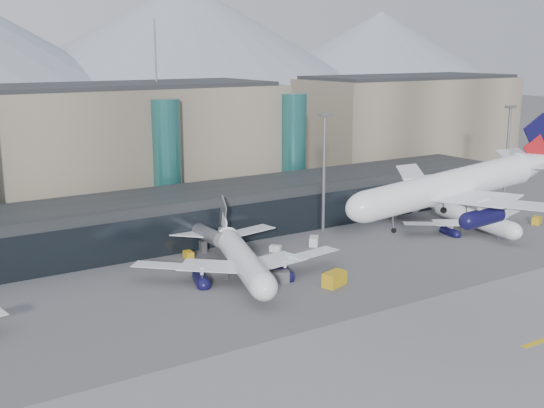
{
  "coord_description": "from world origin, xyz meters",
  "views": [
    {
      "loc": [
        -57.83,
        -67.71,
        38.87
      ],
      "look_at": [
        6.36,
        32.0,
        11.86
      ],
      "focal_mm": 45.0,
      "sensor_mm": 36.0,
      "label": 1
    }
  ],
  "objects_px": {
    "lightmast_right": "(507,152)",
    "veh_h": "(334,279)",
    "jet_parked_mid": "(238,247)",
    "veh_d": "(314,241)",
    "veh_c": "(279,277)",
    "lightmast_mid": "(324,165)",
    "veh_b": "(188,255)",
    "hero_jet": "(469,174)",
    "jet_parked_right": "(464,211)",
    "veh_e": "(537,221)",
    "veh_g": "(275,249)"
  },
  "relations": [
    {
      "from": "lightmast_right",
      "to": "hero_jet",
      "type": "bearing_deg",
      "value": -145.4
    },
    {
      "from": "veh_b",
      "to": "veh_e",
      "type": "height_order",
      "value": "veh_e"
    },
    {
      "from": "lightmast_right",
      "to": "jet_parked_mid",
      "type": "relative_size",
      "value": 0.65
    },
    {
      "from": "veh_c",
      "to": "veh_h",
      "type": "relative_size",
      "value": 0.79
    },
    {
      "from": "lightmast_mid",
      "to": "veh_h",
      "type": "relative_size",
      "value": 5.86
    },
    {
      "from": "jet_parked_right",
      "to": "veh_c",
      "type": "bearing_deg",
      "value": 107.1
    },
    {
      "from": "lightmast_mid",
      "to": "veh_h",
      "type": "bearing_deg",
      "value": -123.92
    },
    {
      "from": "veh_d",
      "to": "veh_e",
      "type": "height_order",
      "value": "veh_d"
    },
    {
      "from": "lightmast_mid",
      "to": "hero_jet",
      "type": "xyz_separation_m",
      "value": [
        -15.66,
        -53.29,
        7.76
      ]
    },
    {
      "from": "hero_jet",
      "to": "veh_g",
      "type": "distance_m",
      "value": 50.08
    },
    {
      "from": "jet_parked_right",
      "to": "hero_jet",
      "type": "bearing_deg",
      "value": 140.3
    },
    {
      "from": "lightmast_mid",
      "to": "veh_b",
      "type": "xyz_separation_m",
      "value": [
        -34.08,
        -2.86,
        -13.72
      ]
    },
    {
      "from": "veh_c",
      "to": "veh_d",
      "type": "bearing_deg",
      "value": 68.41
    },
    {
      "from": "jet_parked_right",
      "to": "veh_h",
      "type": "distance_m",
      "value": 49.55
    },
    {
      "from": "hero_jet",
      "to": "veh_d",
      "type": "xyz_separation_m",
      "value": [
        6.89,
        44.68,
        -21.28
      ]
    },
    {
      "from": "veh_c",
      "to": "lightmast_right",
      "type": "bearing_deg",
      "value": 40.57
    },
    {
      "from": "veh_b",
      "to": "veh_h",
      "type": "height_order",
      "value": "veh_h"
    },
    {
      "from": "veh_h",
      "to": "lightmast_right",
      "type": "bearing_deg",
      "value": -1.49
    },
    {
      "from": "lightmast_right",
      "to": "veh_e",
      "type": "xyz_separation_m",
      "value": [
        -5.93,
        -14.14,
        -13.59
      ]
    },
    {
      "from": "veh_b",
      "to": "veh_h",
      "type": "bearing_deg",
      "value": -146.81
    },
    {
      "from": "lightmast_right",
      "to": "veh_h",
      "type": "relative_size",
      "value": 5.86
    },
    {
      "from": "jet_parked_mid",
      "to": "veh_h",
      "type": "xyz_separation_m",
      "value": [
        10.2,
        -14.52,
        -3.58
      ]
    },
    {
      "from": "jet_parked_right",
      "to": "lightmast_right",
      "type": "bearing_deg",
      "value": -62.39
    },
    {
      "from": "veh_b",
      "to": "veh_g",
      "type": "bearing_deg",
      "value": -101.82
    },
    {
      "from": "veh_e",
      "to": "veh_h",
      "type": "xyz_separation_m",
      "value": [
        -64.24,
        -7.86,
        0.37
      ]
    },
    {
      "from": "jet_parked_mid",
      "to": "veh_h",
      "type": "bearing_deg",
      "value": -127.37
    },
    {
      "from": "veh_h",
      "to": "hero_jet",
      "type": "bearing_deg",
      "value": -97.93
    },
    {
      "from": "lightmast_mid",
      "to": "jet_parked_right",
      "type": "relative_size",
      "value": 0.78
    },
    {
      "from": "lightmast_mid",
      "to": "hero_jet",
      "type": "distance_m",
      "value": 56.08
    },
    {
      "from": "veh_e",
      "to": "veh_g",
      "type": "distance_m",
      "value": 63.4
    },
    {
      "from": "jet_parked_mid",
      "to": "veh_e",
      "type": "xyz_separation_m",
      "value": [
        74.44,
        -6.66,
        -3.96
      ]
    },
    {
      "from": "veh_b",
      "to": "hero_jet",
      "type": "bearing_deg",
      "value": -153.88
    },
    {
      "from": "veh_e",
      "to": "veh_h",
      "type": "distance_m",
      "value": 64.72
    },
    {
      "from": "jet_parked_right",
      "to": "veh_c",
      "type": "relative_size",
      "value": 9.51
    },
    {
      "from": "jet_parked_mid",
      "to": "jet_parked_right",
      "type": "xyz_separation_m",
      "value": [
        57.54,
        -0.2,
        -0.78
      ]
    },
    {
      "from": "jet_parked_right",
      "to": "veh_b",
      "type": "bearing_deg",
      "value": 87.2
    },
    {
      "from": "veh_b",
      "to": "veh_h",
      "type": "relative_size",
      "value": 0.55
    },
    {
      "from": "veh_b",
      "to": "jet_parked_mid",
      "type": "bearing_deg",
      "value": -157.55
    },
    {
      "from": "jet_parked_mid",
      "to": "veh_d",
      "type": "xyz_separation_m",
      "value": [
        21.6,
        6.87,
        -3.89
      ]
    },
    {
      "from": "veh_d",
      "to": "veh_b",
      "type": "bearing_deg",
      "value": 118.36
    },
    {
      "from": "veh_d",
      "to": "veh_h",
      "type": "relative_size",
      "value": 0.72
    },
    {
      "from": "veh_d",
      "to": "veh_g",
      "type": "relative_size",
      "value": 1.43
    },
    {
      "from": "hero_jet",
      "to": "veh_d",
      "type": "distance_m",
      "value": 49.97
    },
    {
      "from": "lightmast_right",
      "to": "hero_jet",
      "type": "xyz_separation_m",
      "value": [
        -65.66,
        -45.29,
        7.76
      ]
    },
    {
      "from": "hero_jet",
      "to": "veh_d",
      "type": "bearing_deg",
      "value": 90.87
    },
    {
      "from": "jet_parked_right",
      "to": "veh_e",
      "type": "bearing_deg",
      "value": -101.91
    },
    {
      "from": "veh_b",
      "to": "veh_d",
      "type": "xyz_separation_m",
      "value": [
        25.31,
        -5.74,
        0.21
      ]
    },
    {
      "from": "lightmast_right",
      "to": "veh_h",
      "type": "height_order",
      "value": "lightmast_right"
    },
    {
      "from": "lightmast_mid",
      "to": "jet_parked_mid",
      "type": "bearing_deg",
      "value": -152.99
    },
    {
      "from": "jet_parked_right",
      "to": "veh_e",
      "type": "relative_size",
      "value": 11.15
    }
  ]
}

